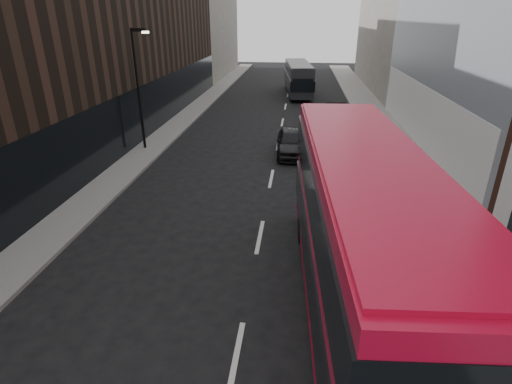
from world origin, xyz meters
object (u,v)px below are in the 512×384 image
(red_bus, at_px, (361,230))
(car_c, at_px, (338,117))
(car_b, at_px, (340,145))
(street_lamp, at_px, (139,82))
(grey_bus, at_px, (298,78))
(car_a, at_px, (292,142))

(red_bus, xyz_separation_m, car_c, (1.24, 21.22, -1.97))
(car_b, bearing_deg, car_c, 85.01)
(red_bus, distance_m, car_b, 14.05)
(street_lamp, height_order, grey_bus, street_lamp)
(car_c, bearing_deg, car_a, -117.54)
(car_a, bearing_deg, red_bus, -84.35)
(red_bus, distance_m, car_a, 14.35)
(grey_bus, bearing_deg, car_c, -81.57)
(grey_bus, distance_m, car_b, 20.58)
(car_a, relative_size, car_b, 1.04)
(car_c, bearing_deg, car_b, -96.41)
(street_lamp, bearing_deg, car_c, 30.35)
(car_a, distance_m, car_b, 2.85)
(street_lamp, xyz_separation_m, car_c, (12.51, 7.33, -3.48))
(car_a, height_order, car_b, car_a)
(red_bus, xyz_separation_m, car_b, (0.73, 13.89, -1.95))
(red_bus, xyz_separation_m, car_a, (-2.11, 14.07, -1.89))
(street_lamp, height_order, red_bus, street_lamp)
(street_lamp, distance_m, car_c, 14.91)
(red_bus, bearing_deg, car_c, 83.19)
(street_lamp, bearing_deg, car_b, 0.00)
(street_lamp, relative_size, car_a, 1.53)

